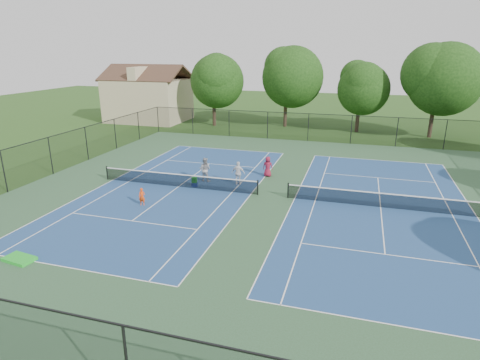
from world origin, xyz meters
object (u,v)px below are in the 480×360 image
(tree_back_b, at_px, (287,74))
(bystander_a, at_px, (238,173))
(child_player, at_px, (142,197))
(ball_crate, at_px, (195,184))
(tree_back_c, at_px, (361,86))
(bystander_c, at_px, (268,167))
(instructor, at_px, (205,169))
(clapboard_house, at_px, (149,98))
(tree_back_a, at_px, (214,78))
(ball_hopper, at_px, (194,180))
(tree_back_d, at_px, (438,76))

(tree_back_b, height_order, bystander_a, tree_back_b)
(child_player, relative_size, ball_crate, 2.88)
(tree_back_c, distance_m, bystander_c, 22.12)
(tree_back_b, relative_size, instructor, 5.46)
(clapboard_house, bearing_deg, bystander_c, -43.66)
(tree_back_c, height_order, ball_crate, tree_back_c)
(tree_back_a, xyz_separation_m, tree_back_c, (18.00, 1.00, -0.56))
(bystander_c, distance_m, ball_crate, 6.05)
(child_player, height_order, ball_hopper, child_player)
(tree_back_a, distance_m, tree_back_c, 18.04)
(bystander_c, xyz_separation_m, ball_crate, (-4.57, -3.92, -0.65))
(bystander_c, xyz_separation_m, ball_hopper, (-4.57, -3.92, -0.30))
(clapboard_house, relative_size, bystander_a, 6.17)
(child_player, xyz_separation_m, ball_hopper, (1.78, 4.37, -0.07))
(tree_back_b, height_order, instructor, tree_back_b)
(tree_back_b, xyz_separation_m, child_player, (-3.69, -29.96, -6.02))
(tree_back_a, xyz_separation_m, child_player, (5.31, -27.96, -5.46))
(tree_back_a, height_order, tree_back_d, tree_back_d)
(instructor, xyz_separation_m, bystander_c, (4.28, 2.52, -0.12))
(tree_back_a, height_order, clapboard_house, tree_back_a)
(tree_back_b, xyz_separation_m, bystander_c, (2.66, -21.67, -5.79))
(tree_back_a, distance_m, bystander_c, 23.46)
(tree_back_a, distance_m, tree_back_b, 9.24)
(tree_back_b, bearing_deg, ball_hopper, -94.27)
(ball_crate, bearing_deg, ball_hopper, 0.00)
(child_player, xyz_separation_m, ball_crate, (1.78, 4.37, -0.43))
(tree_back_d, distance_m, ball_crate, 30.96)
(bystander_c, height_order, ball_hopper, bystander_c)
(tree_back_d, height_order, child_player, tree_back_d)
(clapboard_house, xyz_separation_m, ball_crate, (17.09, -24.59, -2.95))
(tree_back_d, distance_m, bystander_a, 28.01)
(instructor, relative_size, bystander_c, 1.15)
(tree_back_b, bearing_deg, clapboard_house, -176.99)
(clapboard_house, bearing_deg, child_player, -62.13)
(tree_back_d, bearing_deg, clapboard_house, 178.41)
(ball_crate, distance_m, ball_hopper, 0.35)
(tree_back_b, height_order, clapboard_house, tree_back_b)
(bystander_c, relative_size, ball_crate, 4.02)
(tree_back_c, relative_size, bystander_c, 5.24)
(instructor, height_order, bystander_c, instructor)
(clapboard_house, distance_m, ball_crate, 30.09)
(clapboard_house, xyz_separation_m, bystander_c, (21.66, -20.67, -2.29))
(clapboard_house, bearing_deg, tree_back_c, 0.00)
(bystander_a, xyz_separation_m, bystander_c, (1.63, 2.55, -0.07))
(tree_back_c, distance_m, ball_crate, 27.42)
(tree_back_c, height_order, ball_hopper, tree_back_c)
(tree_back_a, bearing_deg, ball_crate, -73.27)
(instructor, bearing_deg, tree_back_c, -114.64)
(tree_back_b, bearing_deg, bystander_c, -83.00)
(tree_back_a, distance_m, instructor, 23.94)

